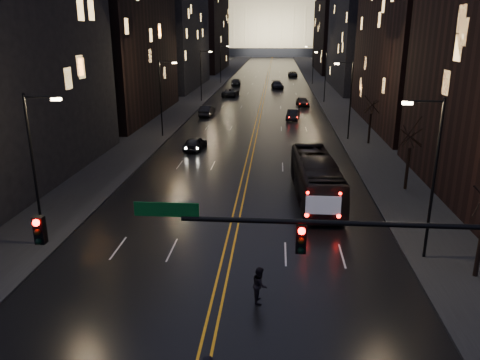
% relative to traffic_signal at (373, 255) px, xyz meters
% --- Properties ---
extents(road, '(20.00, 320.00, 0.02)m').
position_rel_traffic_signal_xyz_m(road, '(-5.91, 130.00, -5.09)').
color(road, black).
rests_on(road, ground).
extents(sidewalk_left, '(8.00, 320.00, 0.16)m').
position_rel_traffic_signal_xyz_m(sidewalk_left, '(-19.91, 130.00, -5.02)').
color(sidewalk_left, black).
rests_on(sidewalk_left, ground).
extents(sidewalk_right, '(8.00, 320.00, 0.16)m').
position_rel_traffic_signal_xyz_m(sidewalk_right, '(8.09, 130.00, -5.02)').
color(sidewalk_right, black).
rests_on(sidewalk_right, ground).
extents(center_line, '(0.62, 320.00, 0.01)m').
position_rel_traffic_signal_xyz_m(center_line, '(-5.91, 130.00, -5.08)').
color(center_line, orange).
rests_on(center_line, road).
extents(building_left_mid, '(12.00, 30.00, 28.00)m').
position_rel_traffic_signal_xyz_m(building_left_mid, '(-26.91, 54.00, 8.90)').
color(building_left_mid, black).
rests_on(building_left_mid, ground).
extents(building_left_far, '(12.00, 34.00, 20.00)m').
position_rel_traffic_signal_xyz_m(building_left_far, '(-26.91, 92.00, 4.90)').
color(building_left_far, black).
rests_on(building_left_far, ground).
extents(building_left_dist, '(12.00, 40.00, 24.00)m').
position_rel_traffic_signal_xyz_m(building_left_dist, '(-26.91, 140.00, 6.90)').
color(building_left_dist, black).
rests_on(building_left_dist, ground).
extents(building_right_mid, '(12.00, 34.00, 26.00)m').
position_rel_traffic_signal_xyz_m(building_right_mid, '(15.09, 92.00, 7.90)').
color(building_right_mid, black).
rests_on(building_right_mid, ground).
extents(building_right_dist, '(12.00, 40.00, 22.00)m').
position_rel_traffic_signal_xyz_m(building_right_dist, '(15.09, 140.00, 5.90)').
color(building_right_dist, black).
rests_on(building_right_dist, ground).
extents(capitol, '(90.00, 50.00, 58.50)m').
position_rel_traffic_signal_xyz_m(capitol, '(-5.91, 250.00, 12.05)').
color(capitol, black).
rests_on(capitol, ground).
extents(traffic_signal, '(17.29, 0.45, 7.00)m').
position_rel_traffic_signal_xyz_m(traffic_signal, '(0.00, 0.00, 0.00)').
color(traffic_signal, black).
rests_on(traffic_signal, ground).
extents(streetlamp_right_near, '(2.13, 0.25, 9.00)m').
position_rel_traffic_signal_xyz_m(streetlamp_right_near, '(4.91, 10.00, -0.02)').
color(streetlamp_right_near, black).
rests_on(streetlamp_right_near, ground).
extents(streetlamp_left_near, '(2.13, 0.25, 9.00)m').
position_rel_traffic_signal_xyz_m(streetlamp_left_near, '(-16.72, 10.00, -0.02)').
color(streetlamp_left_near, black).
rests_on(streetlamp_left_near, ground).
extents(streetlamp_right_mid, '(2.13, 0.25, 9.00)m').
position_rel_traffic_signal_xyz_m(streetlamp_right_mid, '(4.91, 40.00, -0.02)').
color(streetlamp_right_mid, black).
rests_on(streetlamp_right_mid, ground).
extents(streetlamp_left_mid, '(2.13, 0.25, 9.00)m').
position_rel_traffic_signal_xyz_m(streetlamp_left_mid, '(-16.72, 40.00, -0.02)').
color(streetlamp_left_mid, black).
rests_on(streetlamp_left_mid, ground).
extents(streetlamp_right_far, '(2.13, 0.25, 9.00)m').
position_rel_traffic_signal_xyz_m(streetlamp_right_far, '(4.91, 70.00, -0.02)').
color(streetlamp_right_far, black).
rests_on(streetlamp_right_far, ground).
extents(streetlamp_left_far, '(2.13, 0.25, 9.00)m').
position_rel_traffic_signal_xyz_m(streetlamp_left_far, '(-16.72, 70.00, -0.02)').
color(streetlamp_left_far, black).
rests_on(streetlamp_left_far, ground).
extents(streetlamp_right_dist, '(2.13, 0.25, 9.00)m').
position_rel_traffic_signal_xyz_m(streetlamp_right_dist, '(4.91, 100.00, -0.02)').
color(streetlamp_right_dist, black).
rests_on(streetlamp_right_dist, ground).
extents(streetlamp_left_dist, '(2.13, 0.25, 9.00)m').
position_rel_traffic_signal_xyz_m(streetlamp_left_dist, '(-16.72, 100.00, -0.02)').
color(streetlamp_left_dist, black).
rests_on(streetlamp_left_dist, ground).
extents(tree_right_mid, '(2.40, 2.40, 6.65)m').
position_rel_traffic_signal_xyz_m(tree_right_mid, '(7.09, 22.00, -0.58)').
color(tree_right_mid, black).
rests_on(tree_right_mid, ground).
extents(tree_right_far, '(2.40, 2.40, 6.65)m').
position_rel_traffic_signal_xyz_m(tree_right_far, '(7.09, 38.00, -0.58)').
color(tree_right_far, black).
rests_on(tree_right_far, ground).
extents(bus, '(3.39, 11.90, 3.28)m').
position_rel_traffic_signal_xyz_m(bus, '(-0.26, 19.34, -3.46)').
color(bus, black).
rests_on(bus, ground).
extents(oncoming_car_a, '(2.30, 4.55, 1.48)m').
position_rel_traffic_signal_xyz_m(oncoming_car_a, '(-11.92, 33.96, -4.36)').
color(oncoming_car_a, black).
rests_on(oncoming_car_a, ground).
extents(oncoming_car_b, '(1.94, 4.83, 1.56)m').
position_rel_traffic_signal_xyz_m(oncoming_car_b, '(-13.73, 55.02, -4.32)').
color(oncoming_car_b, black).
rests_on(oncoming_car_b, ground).
extents(oncoming_car_c, '(3.21, 6.04, 1.62)m').
position_rel_traffic_signal_xyz_m(oncoming_car_c, '(-12.32, 77.38, -4.30)').
color(oncoming_car_c, black).
rests_on(oncoming_car_c, ground).
extents(oncoming_car_d, '(2.56, 5.59, 1.58)m').
position_rel_traffic_signal_xyz_m(oncoming_car_d, '(-12.94, 96.56, -4.31)').
color(oncoming_car_d, black).
rests_on(oncoming_car_d, ground).
extents(receding_car_a, '(2.10, 4.62, 1.47)m').
position_rel_traffic_signal_xyz_m(receding_car_a, '(-0.95, 52.74, -4.37)').
color(receding_car_a, black).
rests_on(receding_car_a, ground).
extents(receding_car_b, '(2.32, 4.83, 1.59)m').
position_rel_traffic_signal_xyz_m(receding_car_b, '(1.08, 65.50, -4.31)').
color(receding_car_b, black).
rests_on(receding_car_b, ground).
extents(receding_car_c, '(3.01, 5.87, 1.63)m').
position_rel_traffic_signal_xyz_m(receding_car_c, '(-3.23, 90.80, -4.29)').
color(receding_car_c, black).
rests_on(receding_car_c, ground).
extents(receding_car_d, '(2.53, 5.45, 1.51)m').
position_rel_traffic_signal_xyz_m(receding_car_d, '(1.02, 119.04, -4.35)').
color(receding_car_d, black).
rests_on(receding_car_d, ground).
extents(pedestrian_b, '(0.50, 0.87, 1.77)m').
position_rel_traffic_signal_xyz_m(pedestrian_b, '(-3.90, 5.00, -4.22)').
color(pedestrian_b, black).
rests_on(pedestrian_b, ground).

